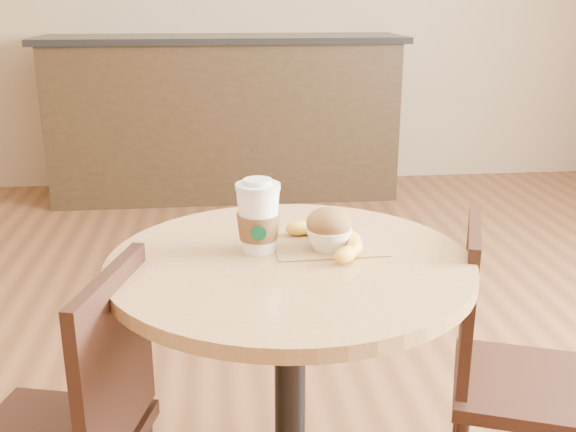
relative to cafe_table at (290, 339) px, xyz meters
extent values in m
cylinder|color=black|center=(0.00, 0.00, -0.18)|extent=(0.07, 0.07, 0.72)
cylinder|color=#A37A4B|center=(0.00, 0.00, 0.18)|extent=(0.78, 0.78, 0.03)
cube|color=black|center=(-0.36, -0.14, 0.05)|extent=(0.11, 0.33, 0.36)
cube|color=black|center=(0.58, 0.02, -0.17)|extent=(0.44, 0.44, 0.03)
cylinder|color=black|center=(0.77, 0.10, -0.37)|extent=(0.03, 0.03, 0.39)
cylinder|color=black|center=(0.49, 0.21, -0.37)|extent=(0.03, 0.03, 0.39)
cube|color=black|center=(0.43, 0.08, 0.04)|extent=(0.14, 0.31, 0.36)
cube|color=black|center=(-0.08, 3.12, -0.06)|extent=(2.20, 0.60, 1.00)
cube|color=black|center=(-0.08, 3.12, 0.46)|extent=(2.30, 0.65, 0.04)
cube|color=olive|center=(0.09, 0.07, 0.19)|extent=(0.25, 0.19, 0.00)
cylinder|color=silver|center=(-0.06, 0.05, 0.34)|extent=(0.10, 0.10, 0.01)
cylinder|color=silver|center=(-0.06, 0.05, 0.35)|extent=(0.06, 0.06, 0.01)
cylinder|color=#064525|center=(-0.07, 0.00, 0.25)|extent=(0.03, 0.00, 0.03)
ellipsoid|color=brown|center=(0.09, 0.04, 0.25)|extent=(0.10, 0.10, 0.06)
ellipsoid|color=beige|center=(0.09, 0.04, 0.27)|extent=(0.04, 0.04, 0.02)
camera|label=1|loc=(-0.15, -1.32, 0.72)|focal=42.00mm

